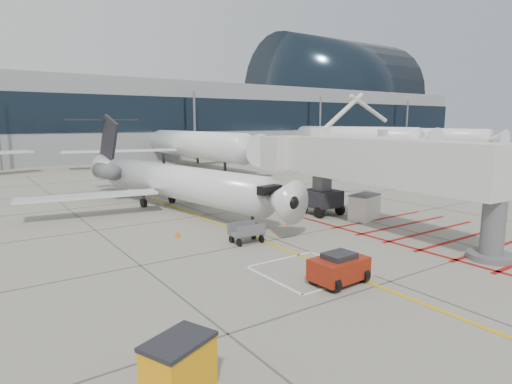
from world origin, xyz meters
TOP-DOWN VIEW (x-y plane):
  - ground_plane at (0.00, 0.00)m, footprint 260.00×260.00m
  - regional_jet at (-0.84, 13.03)m, footprint 25.92×30.58m
  - jet_bridge at (6.71, 1.58)m, footprint 9.51×19.14m
  - pushback_tug at (-1.91, -2.86)m, footprint 2.45×1.60m
  - spill_bin at (-10.52, -5.87)m, footprint 1.97×1.67m
  - baggage_cart at (-1.75, 4.41)m, footprint 1.88×1.23m
  - ground_power_unit at (8.15, 4.60)m, footprint 2.48×1.79m
  - cone_nose at (-4.45, 7.63)m, footprint 0.33×0.33m
  - cone_side at (2.84, 6.35)m, footprint 0.39×0.39m
  - terminal_building at (10.00, 70.00)m, footprint 180.00×28.00m
  - terminal_glass_band at (10.00, 55.95)m, footprint 180.00×0.10m
  - terminal_dome at (70.00, 70.00)m, footprint 40.00×28.00m
  - bg_aircraft_c at (14.44, 46.00)m, footprint 35.45×39.39m
  - bg_aircraft_d at (47.01, 46.00)m, footprint 38.76×43.07m
  - bg_aircraft_e at (72.92, 46.00)m, footprint 35.24×39.16m

SIDE VIEW (x-z plane):
  - ground_plane at x=0.00m, z-range 0.00..0.00m
  - cone_nose at x=-4.45m, z-range 0.00..0.45m
  - cone_side at x=2.84m, z-range 0.00..0.54m
  - baggage_cart at x=-1.75m, z-range 0.00..1.15m
  - pushback_tug at x=-1.91m, z-range 0.00..1.38m
  - spill_bin at x=-10.52m, z-range 0.00..1.45m
  - ground_power_unit at x=8.15m, z-range 0.00..1.77m
  - regional_jet at x=-0.84m, z-range 0.00..7.18m
  - jet_bridge at x=6.71m, z-range 0.00..7.55m
  - bg_aircraft_e at x=72.92m, z-range 0.00..11.75m
  - bg_aircraft_c at x=14.44m, z-range 0.00..11.82m
  - bg_aircraft_d at x=47.01m, z-range 0.00..12.92m
  - terminal_building at x=10.00m, z-range 0.00..14.00m
  - terminal_glass_band at x=10.00m, z-range 5.00..11.00m
  - terminal_dome at x=70.00m, z-range 0.00..28.00m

